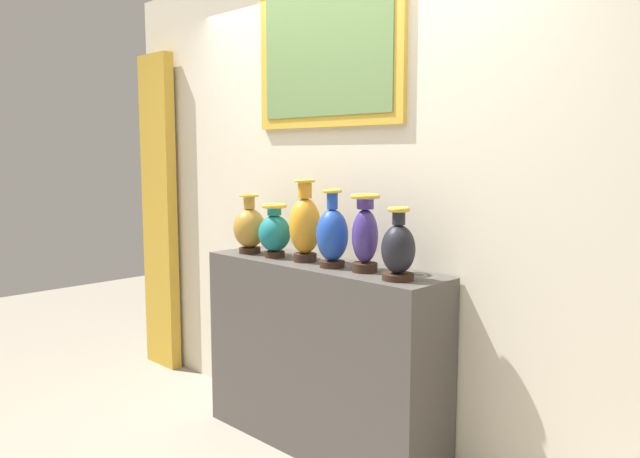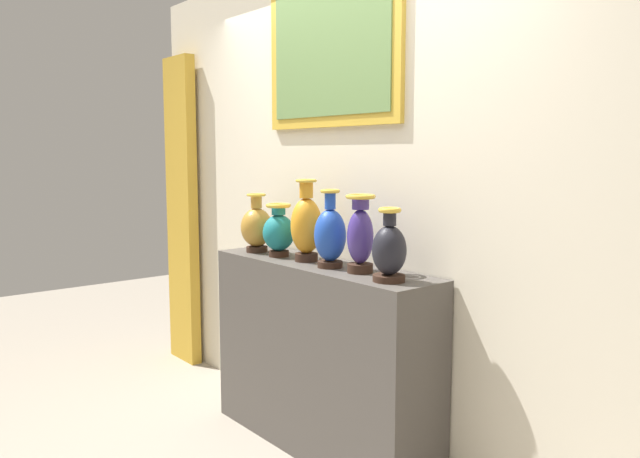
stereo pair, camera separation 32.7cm
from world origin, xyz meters
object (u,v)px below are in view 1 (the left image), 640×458
object	(u,v)px
vase_sapphire	(332,235)
vase_onyx	(398,249)
vase_ochre	(250,228)
vase_teal	(275,232)
vase_indigo	(365,234)
vase_amber	(305,225)

from	to	relation	value
vase_sapphire	vase_onyx	xyz separation A→B (m)	(0.44, -0.02, -0.02)
vase_ochre	vase_sapphire	bearing A→B (deg)	0.65
vase_teal	vase_onyx	size ratio (longest dim) A/B	0.89
vase_ochre	vase_teal	world-z (taller)	vase_ochre
vase_ochre	vase_sapphire	size ratio (longest dim) A/B	0.86
vase_ochre	vase_indigo	xyz separation A→B (m)	(0.86, 0.03, 0.04)
vase_amber	vase_onyx	size ratio (longest dim) A/B	1.31
vase_amber	vase_sapphire	world-z (taller)	vase_amber
vase_amber	vase_onyx	bearing A→B (deg)	-3.70
vase_amber	vase_onyx	xyz separation A→B (m)	(0.66, -0.04, -0.05)
vase_sapphire	vase_teal	bearing A→B (deg)	-179.63
vase_ochre	vase_amber	distance (m)	0.44
vase_teal	vase_onyx	distance (m)	0.88
vase_sapphire	vase_indigo	world-z (taller)	vase_sapphire
vase_teal	vase_sapphire	size ratio (longest dim) A/B	0.75
vase_amber	vase_indigo	size ratio (longest dim) A/B	1.15
vase_teal	vase_amber	distance (m)	0.23
vase_indigo	vase_amber	bearing A→B (deg)	179.96
vase_teal	vase_indigo	world-z (taller)	vase_indigo
vase_onyx	vase_amber	bearing A→B (deg)	176.30
vase_indigo	vase_onyx	bearing A→B (deg)	-10.15
vase_ochre	vase_onyx	world-z (taller)	vase_ochre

